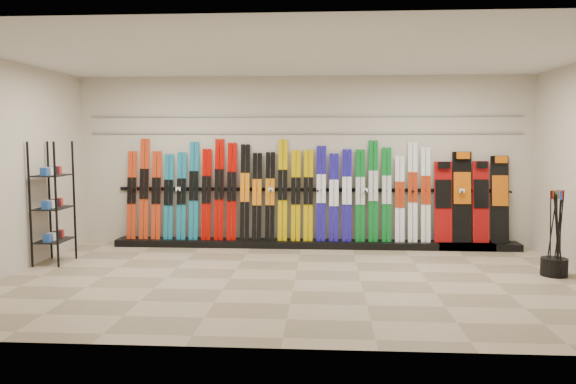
{
  "coord_description": "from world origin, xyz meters",
  "views": [
    {
      "loc": [
        0.38,
        -7.45,
        1.92
      ],
      "look_at": [
        -0.16,
        1.0,
        1.1
      ],
      "focal_mm": 35.0,
      "sensor_mm": 36.0,
      "label": 1
    }
  ],
  "objects": [
    {
      "name": "ski_poles",
      "position": [
        3.62,
        0.46,
        0.61
      ],
      "size": [
        0.26,
        0.33,
        1.18
      ],
      "color": "black",
      "rests_on": "pole_bin"
    },
    {
      "name": "slatwall_rail_0",
      "position": [
        0.0,
        2.48,
        2.0
      ],
      "size": [
        7.6,
        0.02,
        0.03
      ],
      "primitive_type": "cube",
      "color": "gray",
      "rests_on": "back_wall"
    },
    {
      "name": "back_wall",
      "position": [
        0.0,
        2.5,
        1.5
      ],
      "size": [
        8.0,
        0.0,
        8.0
      ],
      "primitive_type": "plane",
      "rotation": [
        1.57,
        0.0,
        0.0
      ],
      "color": "beige",
      "rests_on": "floor"
    },
    {
      "name": "ski_rack_base",
      "position": [
        0.22,
        2.28,
        0.06
      ],
      "size": [
        8.0,
        0.4,
        0.12
      ],
      "primitive_type": "cube",
      "color": "black",
      "rests_on": "floor"
    },
    {
      "name": "ceiling",
      "position": [
        0.0,
        0.0,
        3.0
      ],
      "size": [
        8.0,
        8.0,
        0.0
      ],
      "primitive_type": "plane",
      "rotation": [
        3.14,
        0.0,
        0.0
      ],
      "color": "silver",
      "rests_on": "back_wall"
    },
    {
      "name": "floor",
      "position": [
        0.0,
        0.0,
        0.0
      ],
      "size": [
        8.0,
        8.0,
        0.0
      ],
      "primitive_type": "plane",
      "color": "gray",
      "rests_on": "ground"
    },
    {
      "name": "snowboards",
      "position": [
        2.93,
        2.35,
        0.85
      ],
      "size": [
        1.26,
        0.24,
        1.56
      ],
      "color": "#990C0C",
      "rests_on": "ski_rack_base"
    },
    {
      "name": "left_wall",
      "position": [
        -4.0,
        0.0,
        1.5
      ],
      "size": [
        0.0,
        5.0,
        5.0
      ],
      "primitive_type": "plane",
      "rotation": [
        1.57,
        0.0,
        1.57
      ],
      "color": "beige",
      "rests_on": "floor"
    },
    {
      "name": "pole_bin",
      "position": [
        3.6,
        0.45,
        0.12
      ],
      "size": [
        0.36,
        0.36,
        0.25
      ],
      "primitive_type": "cylinder",
      "color": "black",
      "rests_on": "floor"
    },
    {
      "name": "accessory_rack",
      "position": [
        -3.75,
        0.81,
        0.93
      ],
      "size": [
        0.4,
        0.6,
        1.87
      ],
      "primitive_type": "cube",
      "color": "black",
      "rests_on": "floor"
    },
    {
      "name": "skis",
      "position": [
        -0.45,
        2.34,
        0.94
      ],
      "size": [
        5.37,
        0.26,
        1.78
      ],
      "color": "red",
      "rests_on": "ski_rack_base"
    },
    {
      "name": "slatwall_rail_1",
      "position": [
        0.0,
        2.48,
        2.3
      ],
      "size": [
        7.6,
        0.02,
        0.03
      ],
      "primitive_type": "cube",
      "color": "gray",
      "rests_on": "back_wall"
    }
  ]
}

